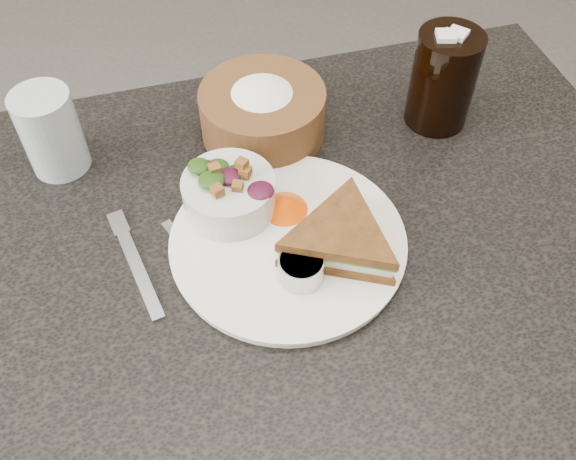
# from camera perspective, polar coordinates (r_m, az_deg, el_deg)

# --- Properties ---
(floor) EXTENTS (6.00, 6.00, 0.00)m
(floor) POSITION_cam_1_polar(r_m,az_deg,el_deg) (1.47, 0.28, -19.25)
(floor) COLOR #524F4C
(floor) RESTS_ON ground
(dining_table) EXTENTS (1.00, 0.70, 0.75)m
(dining_table) POSITION_cam_1_polar(r_m,az_deg,el_deg) (1.12, 0.35, -12.76)
(dining_table) COLOR black
(dining_table) RESTS_ON floor
(dinner_plate) EXTENTS (0.29, 0.29, 0.01)m
(dinner_plate) POSITION_cam_1_polar(r_m,az_deg,el_deg) (0.79, 0.00, -1.09)
(dinner_plate) COLOR white
(dinner_plate) RESTS_ON dining_table
(sandwich) EXTENTS (0.22, 0.22, 0.04)m
(sandwich) POSITION_cam_1_polar(r_m,az_deg,el_deg) (0.76, 4.71, -0.76)
(sandwich) COLOR brown
(sandwich) RESTS_ON dinner_plate
(salad_bowl) EXTENTS (0.15, 0.15, 0.07)m
(salad_bowl) POSITION_cam_1_polar(r_m,az_deg,el_deg) (0.80, -5.29, 3.61)
(salad_bowl) COLOR silver
(salad_bowl) RESTS_ON dinner_plate
(dressing_ramekin) EXTENTS (0.06, 0.06, 0.03)m
(dressing_ramekin) POSITION_cam_1_polar(r_m,az_deg,el_deg) (0.74, 1.18, -3.46)
(dressing_ramekin) COLOR #B7B7B7
(dressing_ramekin) RESTS_ON dinner_plate
(orange_wedge) EXTENTS (0.09, 0.09, 0.03)m
(orange_wedge) POSITION_cam_1_polar(r_m,az_deg,el_deg) (0.81, -0.31, 2.47)
(orange_wedge) COLOR #FF4C00
(orange_wedge) RESTS_ON dinner_plate
(fork) EXTENTS (0.04, 0.16, 0.00)m
(fork) POSITION_cam_1_polar(r_m,az_deg,el_deg) (0.79, -13.22, -3.35)
(fork) COLOR #A7AAAE
(fork) RESTS_ON dining_table
(knife) EXTENTS (0.08, 0.19, 0.00)m
(knife) POSITION_cam_1_polar(r_m,az_deg,el_deg) (0.78, -7.26, -3.72)
(knife) COLOR #AEAFB3
(knife) RESTS_ON dining_table
(bread_basket) EXTENTS (0.23, 0.23, 0.10)m
(bread_basket) POSITION_cam_1_polar(r_m,az_deg,el_deg) (0.90, -2.29, 10.96)
(bread_basket) COLOR brown
(bread_basket) RESTS_ON dining_table
(cola_glass) EXTENTS (0.12, 0.12, 0.15)m
(cola_glass) POSITION_cam_1_polar(r_m,az_deg,el_deg) (0.94, 13.69, 13.16)
(cola_glass) COLOR black
(cola_glass) RESTS_ON dining_table
(water_glass) EXTENTS (0.10, 0.10, 0.12)m
(water_glass) POSITION_cam_1_polar(r_m,az_deg,el_deg) (0.90, -20.33, 8.17)
(water_glass) COLOR #9DADB8
(water_glass) RESTS_ON dining_table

